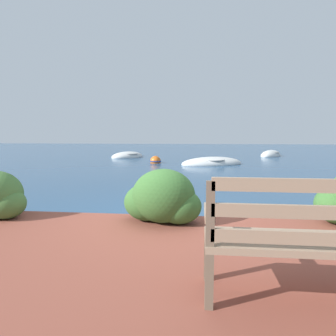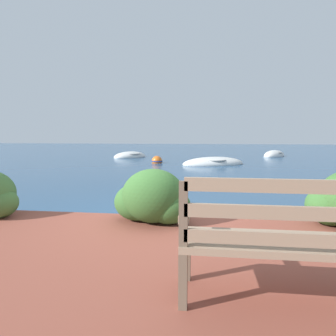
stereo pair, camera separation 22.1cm
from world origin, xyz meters
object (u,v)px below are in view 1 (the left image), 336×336
(rowboat_nearest, at_px, (212,163))
(rowboat_mid, at_px, (128,157))
(park_bench, at_px, (305,237))
(rowboat_far, at_px, (271,155))
(mooring_buoy, at_px, (155,161))

(rowboat_nearest, height_order, rowboat_mid, rowboat_nearest)
(rowboat_nearest, relative_size, rowboat_mid, 1.26)
(rowboat_nearest, bearing_deg, park_bench, 66.13)
(park_bench, relative_size, rowboat_nearest, 0.43)
(park_bench, distance_m, rowboat_far, 18.21)
(rowboat_mid, distance_m, rowboat_far, 9.21)
(rowboat_mid, distance_m, mooring_buoy, 4.00)
(park_bench, height_order, rowboat_far, park_bench)
(rowboat_mid, xyz_separation_m, rowboat_far, (9.00, 1.97, 0.00))
(rowboat_nearest, xyz_separation_m, rowboat_far, (3.99, 5.79, 0.00))
(rowboat_nearest, bearing_deg, rowboat_mid, -62.17)
(rowboat_mid, height_order, rowboat_far, rowboat_far)
(park_bench, height_order, rowboat_mid, park_bench)
(rowboat_mid, bearing_deg, park_bench, 52.28)
(rowboat_far, bearing_deg, park_bench, 20.42)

